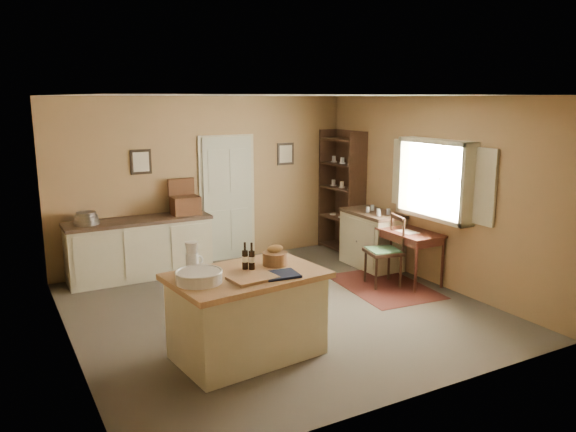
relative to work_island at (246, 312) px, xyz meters
name	(u,v)px	position (x,y,z in m)	size (l,w,h in m)	color
ground	(279,309)	(0.91, 0.99, -0.48)	(5.00, 5.00, 0.00)	brown
wall_back	(206,181)	(0.91, 3.49, 0.87)	(5.00, 0.10, 2.70)	olive
wall_front	(415,256)	(0.91, -1.51, 0.87)	(5.00, 0.10, 2.70)	olive
wall_left	(64,229)	(-1.59, 0.99, 0.87)	(0.10, 5.00, 2.70)	olive
wall_right	(431,191)	(3.41, 0.99, 0.87)	(0.10, 5.00, 2.70)	olive
ceiling	(278,95)	(0.91, 0.99, 2.22)	(5.00, 5.00, 0.00)	silver
door	(228,197)	(1.26, 3.46, 0.57)	(0.97, 0.06, 2.11)	#AFB196
framed_prints	(218,158)	(1.11, 3.47, 1.24)	(2.82, 0.02, 0.38)	black
window	(437,179)	(3.33, 0.79, 1.07)	(0.25, 1.99, 1.12)	#C0B896
work_island	(246,312)	(0.00, 0.00, 0.00)	(1.65, 1.17, 1.20)	#C0B896
sideboard	(140,246)	(-0.29, 3.19, 0.00)	(2.14, 0.61, 1.18)	#C0B896
rug	(384,286)	(2.66, 1.05, -0.48)	(1.10, 1.60, 0.01)	#491E17
writing_desk	(410,238)	(3.11, 1.05, 0.19)	(0.57, 0.94, 0.82)	#3C1912
desk_chair	(383,252)	(2.68, 1.12, 0.02)	(0.47, 0.47, 1.00)	black
right_cabinet	(372,239)	(3.11, 1.95, -0.02)	(0.59, 1.06, 0.99)	#C0B896
shelving_unit	(344,192)	(3.26, 2.99, 0.58)	(0.36, 0.95, 2.12)	black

